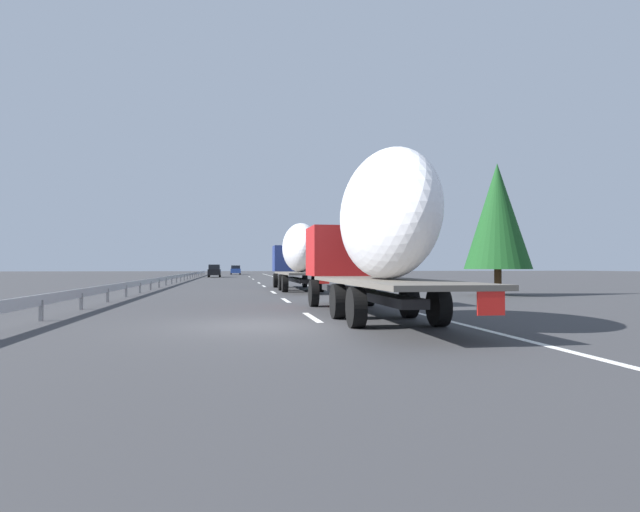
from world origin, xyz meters
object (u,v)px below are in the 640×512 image
(car_black_suv, at_px, (214,271))
(car_blue_sedan, at_px, (236,270))
(truck_lead, at_px, (298,253))
(road_sign, at_px, (301,261))
(truck_trailing, at_px, (374,230))

(car_black_suv, bearing_deg, car_blue_sedan, -7.32)
(truck_lead, distance_m, car_black_suv, 45.09)
(truck_lead, xyz_separation_m, car_blue_sedan, (69.00, 3.80, -1.52))
(truck_lead, relative_size, car_blue_sedan, 3.23)
(car_black_suv, relative_size, road_sign, 1.49)
(truck_trailing, bearing_deg, car_black_suv, 6.19)
(car_black_suv, xyz_separation_m, car_blue_sedan, (24.47, -3.14, -0.03))
(truck_lead, height_order, car_blue_sedan, truck_lead)
(truck_trailing, distance_m, car_blue_sedan, 88.56)
(car_black_suv, bearing_deg, truck_lead, -171.14)
(truck_trailing, height_order, car_black_suv, truck_trailing)
(car_blue_sedan, height_order, road_sign, road_sign)
(car_blue_sedan, xyz_separation_m, road_sign, (-46.17, -6.90, 1.23))
(car_black_suv, bearing_deg, truck_trailing, -173.81)
(truck_trailing, xyz_separation_m, car_blue_sedan, (88.47, 3.80, -1.74))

